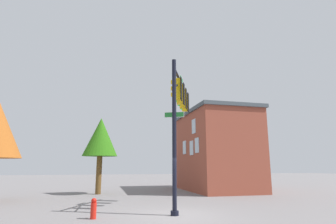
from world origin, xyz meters
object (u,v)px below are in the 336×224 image
(tree_near, at_px, (101,138))
(brick_building, at_px, (215,150))
(fire_hydrant, at_px, (94,209))
(signal_pole_assembly, at_px, (179,104))

(tree_near, bearing_deg, brick_building, -85.26)
(brick_building, bearing_deg, tree_near, 94.74)
(fire_hydrant, distance_m, tree_near, 10.94)
(signal_pole_assembly, bearing_deg, brick_building, -32.74)
(signal_pole_assembly, xyz_separation_m, tree_near, (8.49, 4.14, -1.08))
(fire_hydrant, height_order, tree_near, tree_near)
(brick_building, bearing_deg, fire_hydrant, 137.18)
(tree_near, bearing_deg, signal_pole_assembly, -153.98)
(fire_hydrant, bearing_deg, tree_near, -0.52)
(signal_pole_assembly, xyz_separation_m, fire_hydrant, (-1.71, 4.24, -5.03))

